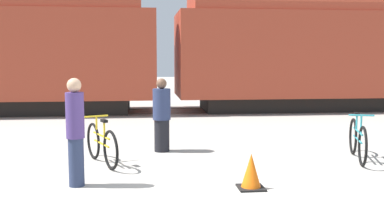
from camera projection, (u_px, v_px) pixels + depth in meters
ground_plane at (206, 197)px, 6.45m from camera, size 80.00×80.00×0.00m
freight_train at (166, 40)px, 16.53m from camera, size 25.78×3.15×5.14m
rail_near at (168, 113)px, 16.11m from camera, size 37.78×0.07×0.01m
rail_far at (166, 109)px, 17.53m from camera, size 37.78×0.07×0.01m
bicycle_teal at (358, 140)px, 8.78m from camera, size 0.60×1.76×0.94m
bicycle_yellow at (102, 144)px, 8.42m from camera, size 0.73×1.60×0.90m
person_in_navy at (162, 116)px, 9.54m from camera, size 0.38×0.38×1.56m
person_in_purple at (75, 131)px, 6.93m from camera, size 0.28×0.28×1.69m
traffic_cone at (251, 172)px, 6.85m from camera, size 0.40×0.40×0.55m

